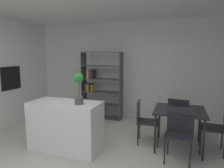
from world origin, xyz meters
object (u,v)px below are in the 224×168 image
Objects in this scene: dining_table at (179,114)px; dining_chair_island_side at (144,118)px; built_in_oven at (11,78)px; kitchen_island at (66,125)px; open_bookshelf at (99,86)px; dining_chair_window_side at (219,125)px; potted_plant_on_island at (79,86)px; dining_chair_far at (178,114)px; dining_chair_near at (180,129)px.

dining_table is 1.07× the size of dining_chair_island_side.
built_in_oven is 0.43× the size of kitchen_island.
built_in_oven is at bearing 160.17° from kitchen_island.
open_bookshelf is at bearing 149.65° from dining_table.
dining_chair_window_side is at bearing 0.03° from built_in_oven.
potted_plant_on_island reaches higher than kitchen_island.
open_bookshelf is (-0.12, 2.01, 0.46)m from kitchen_island.
dining_chair_far is at bearing 91.54° from dining_table.
dining_chair_far is (2.05, 1.21, 0.07)m from kitchen_island.
open_bookshelf is 2.14× the size of dining_chair_far.
built_in_oven is 2.27m from kitchen_island.
dining_chair_near is (4.08, -0.47, -0.67)m from built_in_oven.
potted_plant_on_island is at bearing -77.63° from open_bookshelf.
dining_chair_window_side is at bearing -0.58° from dining_table.
dining_chair_window_side is (2.75, 0.73, 0.08)m from kitchen_island.
dining_chair_far is (2.17, -0.80, -0.39)m from open_bookshelf.
kitchen_island reaches higher than dining_chair_island_side.
dining_chair_near is (1.74, 0.32, -0.71)m from potted_plant_on_island.
kitchen_island is 2.37× the size of potted_plant_on_island.
kitchen_island is 0.71× the size of open_bookshelf.
dining_chair_window_side reaches higher than dining_chair_island_side.
built_in_oven is at bearing -145.59° from open_bookshelf.
kitchen_island is 1.56m from dining_chair_island_side.
potted_plant_on_island is at bearing 121.36° from dining_chair_island_side.
dining_chair_near is at bearing -38.68° from open_bookshelf.
potted_plant_on_island reaches higher than dining_chair_far.
dining_chair_far is (4.06, 0.49, -0.70)m from built_in_oven.
built_in_oven is 2.30m from open_bookshelf.
built_in_oven reaches higher than dining_chair_near.
open_bookshelf reaches higher than dining_chair_window_side.
dining_chair_island_side is at bearing 27.66° from kitchen_island.
built_in_oven is 0.64× the size of dining_chair_near.
dining_chair_window_side reaches higher than dining_table.
kitchen_island is at bearing 38.71° from dining_chair_far.
potted_plant_on_island is at bearing 44.74° from dining_chair_far.
built_in_oven is at bearing -85.87° from dining_chair_window_side.
kitchen_island reaches higher than dining_chair_window_side.
dining_chair_near is (2.20, -1.76, -0.37)m from open_bookshelf.
dining_chair_window_side is (2.42, 0.79, -0.72)m from potted_plant_on_island.
kitchen_island is 0.87m from potted_plant_on_island.
open_bookshelf is 2.55m from dining_table.
kitchen_island reaches higher than dining_table.
dining_table is 1.03× the size of dining_chair_near.
potted_plant_on_island is 2.26m from dining_chair_far.
potted_plant_on_island reaches higher than dining_chair_near.
open_bookshelf is (-0.46, 2.08, -0.34)m from potted_plant_on_island.
built_in_oven is 4.16m from dining_chair_near.
open_bookshelf is 2.16× the size of dining_chair_island_side.
built_in_oven reaches higher than dining_chair_window_side.
potted_plant_on_island is 1.51m from dining_chair_island_side.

